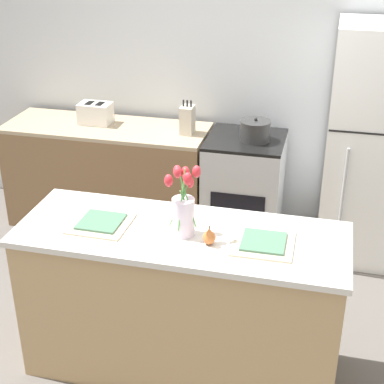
# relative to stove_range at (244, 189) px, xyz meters

# --- Properties ---
(ground_plane) EXTENTS (10.00, 10.00, 0.00)m
(ground_plane) POSITION_rel_stove_range_xyz_m (-0.10, -1.60, -0.44)
(ground_plane) COLOR #59544F
(back_wall) EXTENTS (5.20, 0.08, 2.70)m
(back_wall) POSITION_rel_stove_range_xyz_m (-0.10, 0.40, 0.91)
(back_wall) COLOR silver
(back_wall) RESTS_ON ground_plane
(kitchen_island) EXTENTS (1.80, 0.66, 0.93)m
(kitchen_island) POSITION_rel_stove_range_xyz_m (-0.10, -1.60, 0.02)
(kitchen_island) COLOR tan
(kitchen_island) RESTS_ON ground_plane
(back_counter) EXTENTS (1.68, 0.60, 0.88)m
(back_counter) POSITION_rel_stove_range_xyz_m (-1.16, 0.00, 0.00)
(back_counter) COLOR brown
(back_counter) RESTS_ON ground_plane
(stove_range) EXTENTS (0.60, 0.61, 0.88)m
(stove_range) POSITION_rel_stove_range_xyz_m (0.00, 0.00, 0.00)
(stove_range) COLOR #B2B5B7
(stove_range) RESTS_ON ground_plane
(refrigerator) EXTENTS (0.68, 0.67, 1.80)m
(refrigerator) POSITION_rel_stove_range_xyz_m (0.95, 0.00, 0.46)
(refrigerator) COLOR white
(refrigerator) RESTS_ON ground_plane
(flower_vase) EXTENTS (0.19, 0.17, 0.42)m
(flower_vase) POSITION_rel_stove_range_xyz_m (-0.08, -1.62, 0.64)
(flower_vase) COLOR silver
(flower_vase) RESTS_ON kitchen_island
(pear_figurine) EXTENTS (0.07, 0.07, 0.11)m
(pear_figurine) POSITION_rel_stove_range_xyz_m (0.07, -1.69, 0.53)
(pear_figurine) COLOR #C66B33
(pear_figurine) RESTS_ON kitchen_island
(plate_setting_left) EXTENTS (0.32, 0.32, 0.02)m
(plate_setting_left) POSITION_rel_stove_range_xyz_m (-0.55, -1.62, 0.49)
(plate_setting_left) COLOR beige
(plate_setting_left) RESTS_ON kitchen_island
(plate_setting_right) EXTENTS (0.32, 0.32, 0.02)m
(plate_setting_right) POSITION_rel_stove_range_xyz_m (0.35, -1.62, 0.49)
(plate_setting_right) COLOR beige
(plate_setting_right) RESTS_ON kitchen_island
(toaster) EXTENTS (0.28, 0.18, 0.17)m
(toaster) POSITION_rel_stove_range_xyz_m (-1.26, 0.05, 0.53)
(toaster) COLOR silver
(toaster) RESTS_ON back_counter
(cooking_pot) EXTENTS (0.23, 0.23, 0.18)m
(cooking_pot) POSITION_rel_stove_range_xyz_m (0.07, -0.03, 0.52)
(cooking_pot) COLOR #2D2D2D
(cooking_pot) RESTS_ON stove_range
(knife_block) EXTENTS (0.10, 0.14, 0.27)m
(knife_block) POSITION_rel_stove_range_xyz_m (-0.47, -0.00, 0.55)
(knife_block) COLOR beige
(knife_block) RESTS_ON back_counter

